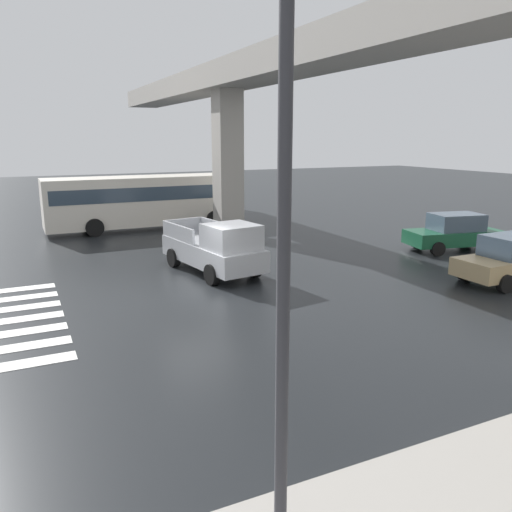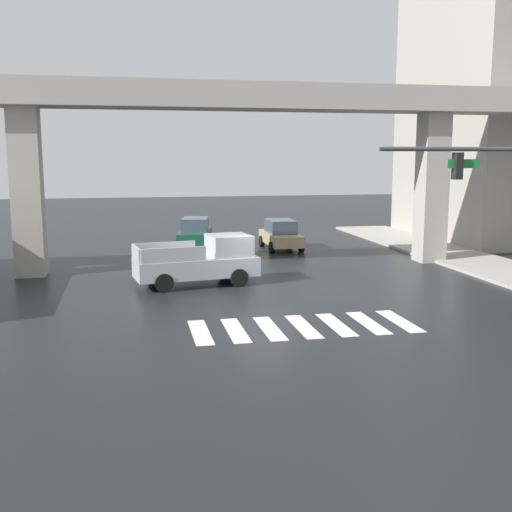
{
  "view_description": "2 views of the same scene",
  "coord_description": "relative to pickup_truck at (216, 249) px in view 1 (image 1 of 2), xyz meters",
  "views": [
    {
      "loc": [
        15.51,
        -5.27,
        5.15
      ],
      "look_at": [
        0.1,
        2.03,
        1.16
      ],
      "focal_mm": 35.74,
      "sensor_mm": 36.0,
      "label": 1
    },
    {
      "loc": [
        -5.29,
        -24.09,
        5.36
      ],
      "look_at": [
        -0.14,
        1.17,
        1.21
      ],
      "focal_mm": 43.28,
      "sensor_mm": 36.0,
      "label": 2
    }
  ],
  "objects": [
    {
      "name": "street_lamp_near_corner",
      "position": [
        13.0,
        -4.11,
        3.57
      ],
      "size": [
        0.44,
        0.7,
        7.24
      ],
      "color": "#38383D",
      "rests_on": "ground"
    },
    {
      "name": "ground_plane",
      "position": [
        2.36,
        -1.49,
        -0.99
      ],
      "size": [
        120.0,
        120.0,
        0.0
      ],
      "primitive_type": "plane",
      "color": "black"
    },
    {
      "name": "sedan_dark_green",
      "position": [
        0.85,
        11.45,
        -0.14
      ],
      "size": [
        2.57,
        4.56,
        1.72
      ],
      "color": "#14472D",
      "rests_on": "ground"
    },
    {
      "name": "elevated_overpass",
      "position": [
        2.36,
        3.59,
        6.57
      ],
      "size": [
        56.83,
        2.39,
        8.75
      ],
      "color": "#9E9991",
      "rests_on": "ground"
    },
    {
      "name": "pickup_truck",
      "position": [
        0.0,
        0.0,
        0.0
      ],
      "size": [
        5.33,
        2.66,
        2.08
      ],
      "color": "#A8AAAF",
      "rests_on": "ground"
    },
    {
      "name": "crosswalk_stripes",
      "position": [
        2.36,
        -7.19,
        -0.98
      ],
      "size": [
        7.15,
        2.8,
        0.01
      ],
      "color": "silver",
      "rests_on": "ground"
    },
    {
      "name": "city_bus",
      "position": [
        -11.05,
        -0.13,
        0.73
      ],
      "size": [
        2.84,
        10.81,
        2.99
      ],
      "color": "beige",
      "rests_on": "ground"
    },
    {
      "name": "sedan_tan",
      "position": [
        5.66,
        9.3,
        -0.14
      ],
      "size": [
        1.98,
        4.31,
        1.72
      ],
      "color": "tan",
      "rests_on": "ground"
    }
  ]
}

